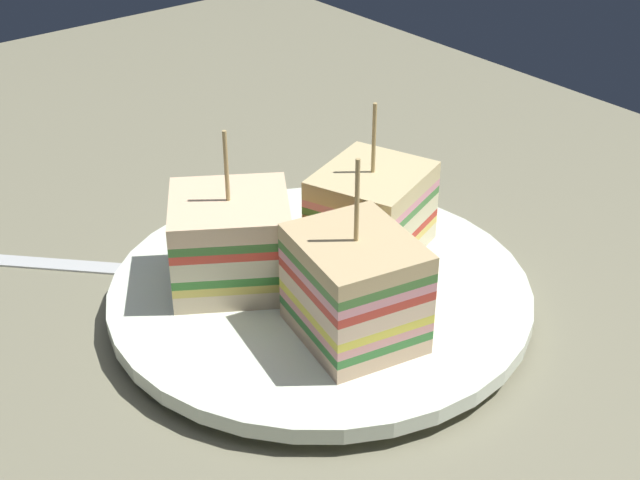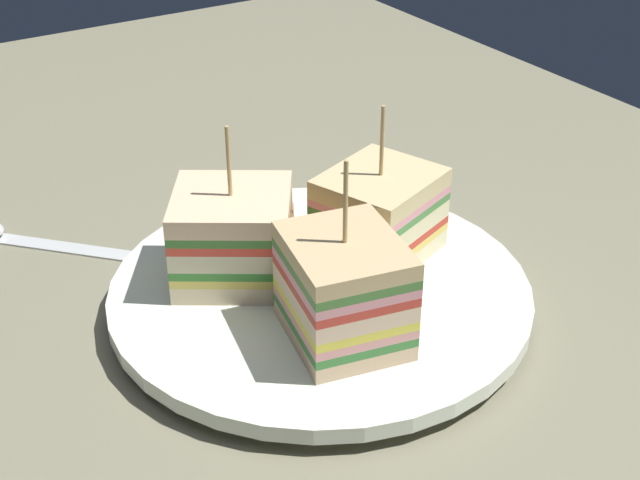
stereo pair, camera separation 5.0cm
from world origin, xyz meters
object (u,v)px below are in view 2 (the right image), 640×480
at_px(plate, 320,294).
at_px(sandwich_wedge_2, 344,290).
at_px(sandwich_wedge_1, 234,236).
at_px(chip_pile, 350,268).
at_px(sandwich_wedge_0, 379,215).
at_px(spoon, 11,236).

relative_size(plate, sandwich_wedge_2, 2.37).
bearing_deg(sandwich_wedge_1, chip_pile, -7.70).
distance_m(plate, sandwich_wedge_2, 0.06).
height_order(plate, sandwich_wedge_0, sandwich_wedge_0).
bearing_deg(sandwich_wedge_1, sandwich_wedge_2, -43.03).
relative_size(sandwich_wedge_0, chip_pile, 1.40).
bearing_deg(sandwich_wedge_1, plate, -10.56).
xyz_separation_m(plate, sandwich_wedge_2, (0.05, -0.02, 0.04)).
relative_size(chip_pile, spoon, 0.55).
xyz_separation_m(sandwich_wedge_2, spoon, (-0.22, -0.12, -0.04)).
distance_m(sandwich_wedge_2, spoon, 0.26).
bearing_deg(chip_pile, sandwich_wedge_2, -38.33).
relative_size(plate, sandwich_wedge_1, 2.57).
bearing_deg(sandwich_wedge_2, sandwich_wedge_1, 25.83).
xyz_separation_m(plate, spoon, (-0.18, -0.13, -0.01)).
distance_m(sandwich_wedge_2, chip_pile, 0.05).
distance_m(plate, spoon, 0.22).
bearing_deg(spoon, chip_pile, 175.00).
bearing_deg(spoon, sandwich_wedge_2, 163.98).
bearing_deg(chip_pile, sandwich_wedge_1, -130.55).
height_order(plate, spoon, plate).
relative_size(sandwich_wedge_2, spoon, 0.82).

